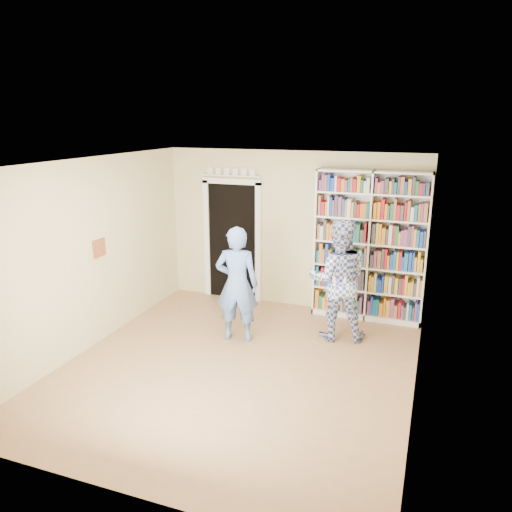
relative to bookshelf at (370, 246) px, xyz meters
The scene contains 11 objects.
floor 2.97m from the bookshelf, 119.94° to the right, with size 5.00×5.00×0.00m, color #977149.
ceiling 3.08m from the bookshelf, 119.94° to the right, with size 5.00×5.00×0.00m, color white.
wall_back 1.36m from the bookshelf, behind, with size 4.50×4.50×0.00m, color beige.
wall_left 4.30m from the bookshelf, 146.93° to the right, with size 5.00×5.00×0.00m, color beige.
wall_right 2.51m from the bookshelf, 69.00° to the right, with size 5.00×5.00×0.00m, color beige.
bookshelf is the anchor object (origin of this frame).
doorway 2.45m from the bookshelf, behind, with size 1.10×0.08×2.43m.
wall_art 4.18m from the bookshelf, 149.08° to the right, with size 0.03×0.25×0.25m, color brown.
man_blue 2.30m from the bookshelf, 138.05° to the right, with size 0.63×0.42×1.74m, color #5C83CD.
man_plaid 1.04m from the bookshelf, 108.40° to the right, with size 0.89×0.69×1.83m, color #304493.
paper_sheet 1.25m from the bookshelf, 102.10° to the right, with size 0.19×0.01×0.27m, color white.
Camera 1 is at (2.30, -5.57, 3.23)m, focal length 35.00 mm.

